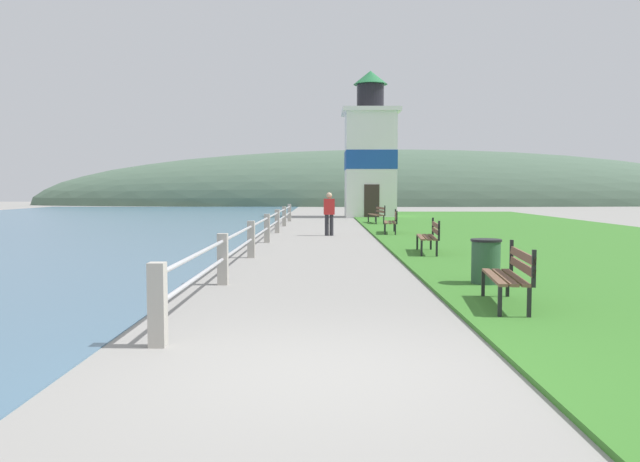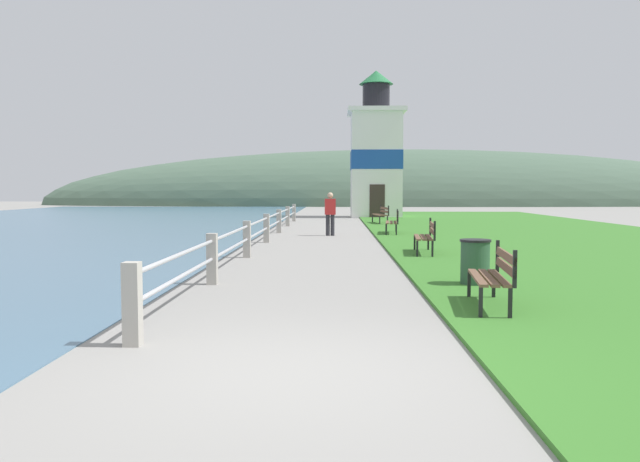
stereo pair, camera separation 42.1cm
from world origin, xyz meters
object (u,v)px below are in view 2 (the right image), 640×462
park_bench_near (495,273)px  lighthouse (376,155)px  park_bench_far (394,221)px  trash_bin (475,263)px  park_bench_midway (427,235)px  person_strolling (330,212)px  park_bench_by_lighthouse (382,213)px

park_bench_near → lighthouse: 29.87m
park_bench_near → park_bench_far: 14.69m
park_bench_far → trash_bin: 12.56m
park_bench_near → lighthouse: lighthouse is taller
park_bench_midway → person_strolling: (-2.57, 6.78, 0.33)m
park_bench_by_lighthouse → lighthouse: bearing=-98.5°
park_bench_by_lighthouse → lighthouse: size_ratio=0.22×
park_bench_far → lighthouse: size_ratio=0.22×
park_bench_near → park_bench_far: bearing=-83.1°
park_bench_midway → trash_bin: (0.08, -5.26, -0.12)m
park_bench_near → person_strolling: size_ratio=1.04×
park_bench_near → person_strolling: 14.39m
park_bench_far → lighthouse: lighthouse is taller
park_bench_far → lighthouse: 15.35m
lighthouse → park_bench_far: bearing=-91.0°
park_bench_by_lighthouse → person_strolling: person_strolling is taller
park_bench_near → trash_bin: (0.20, 2.14, -0.11)m
person_strolling → park_bench_far: bearing=-83.1°
person_strolling → trash_bin: (2.65, -12.04, -0.44)m
park_bench_midway → person_strolling: size_ratio=1.17×
park_bench_near → trash_bin: bearing=-88.8°
lighthouse → park_bench_midway: bearing=-90.2°
park_bench_near → lighthouse: bearing=-83.8°
lighthouse → person_strolling: lighthouse is taller
park_bench_far → park_bench_midway: bearing=96.5°
park_bench_near → park_bench_by_lighthouse: bearing=-83.4°
park_bench_by_lighthouse → trash_bin: 19.54m
park_bench_midway → park_bench_by_lighthouse: (-0.12, 14.28, 0.00)m
park_bench_far → trash_bin: size_ratio=2.32×
lighthouse → park_bench_by_lighthouse: bearing=-91.5°
park_bench_by_lighthouse → person_strolling: (-2.45, -7.50, 0.33)m
park_bench_near → park_bench_by_lighthouse: same height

